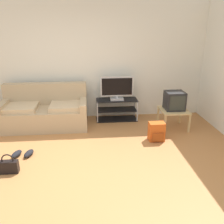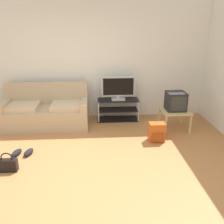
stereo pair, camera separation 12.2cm
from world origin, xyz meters
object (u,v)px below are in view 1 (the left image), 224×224
object	(u,v)px
side_table	(174,112)
crt_tv	(174,101)
couch	(45,112)
flat_tv	(117,89)
tv_stand	(117,110)
backpack	(157,132)
sneakers_pair	(23,154)
handbag	(8,166)

from	to	relation	value
side_table	crt_tv	xyz separation A→B (m)	(0.00, 0.02, 0.25)
couch	flat_tv	world-z (taller)	flat_tv
tv_stand	side_table	bearing A→B (deg)	-27.77
flat_tv	backpack	distance (m)	1.45
couch	crt_tv	bearing A→B (deg)	-7.50
flat_tv	sneakers_pair	bearing A→B (deg)	-139.70
crt_tv	backpack	world-z (taller)	crt_tv
tv_stand	side_table	xyz separation A→B (m)	(1.17, -0.62, 0.12)
crt_tv	side_table	bearing A→B (deg)	-90.00
flat_tv	sneakers_pair	distance (m)	2.49
tv_stand	side_table	world-z (taller)	tv_stand
side_table	handbag	world-z (taller)	side_table
couch	backpack	xyz separation A→B (m)	(2.28, -0.94, -0.15)
couch	crt_tv	xyz separation A→B (m)	(2.79, -0.37, 0.29)
couch	crt_tv	world-z (taller)	couch
couch	tv_stand	distance (m)	1.64
couch	crt_tv	size ratio (longest dim) A/B	4.66
backpack	handbag	bearing A→B (deg)	170.94
flat_tv	couch	bearing A→B (deg)	-172.61
side_table	backpack	size ratio (longest dim) A/B	1.57
tv_stand	sneakers_pair	bearing A→B (deg)	-139.29
tv_stand	crt_tv	distance (m)	1.37
couch	sneakers_pair	world-z (taller)	couch
crt_tv	backpack	bearing A→B (deg)	-132.11
crt_tv	backpack	size ratio (longest dim) A/B	1.07
tv_stand	flat_tv	xyz separation A→B (m)	(-0.00, -0.02, 0.52)
tv_stand	handbag	distance (m)	2.80
flat_tv	sneakers_pair	xyz separation A→B (m)	(-1.81, -1.54, -0.72)
backpack	crt_tv	bearing A→B (deg)	19.87
couch	sneakers_pair	xyz separation A→B (m)	(-0.19, -1.33, -0.29)
flat_tv	handbag	bearing A→B (deg)	-133.07
crt_tv	flat_tv	bearing A→B (deg)	153.73
couch	sneakers_pair	distance (m)	1.37
tv_stand	flat_tv	world-z (taller)	flat_tv
couch	tv_stand	bearing A→B (deg)	8.17
couch	side_table	xyz separation A→B (m)	(2.79, -0.38, 0.03)
flat_tv	side_table	bearing A→B (deg)	-26.90
backpack	handbag	size ratio (longest dim) A/B	1.15
side_table	backpack	world-z (taller)	side_table
sneakers_pair	flat_tv	bearing A→B (deg)	40.30
side_table	handbag	size ratio (longest dim) A/B	1.81
crt_tv	handbag	distance (m)	3.43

